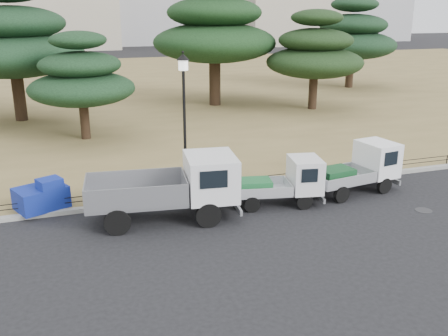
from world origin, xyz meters
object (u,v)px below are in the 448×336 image
object	(u,v)px
truck_kei_front	(283,182)
tarp_pile	(42,196)
truck_large	(172,185)
street_lamp	(184,101)
truck_kei_rear	(359,168)

from	to	relation	value
truck_kei_front	tarp_pile	bearing A→B (deg)	177.36
truck_large	truck_kei_front	distance (m)	4.20
street_lamp	truck_kei_rear	bearing A→B (deg)	-13.22
truck_large	tarp_pile	bearing A→B (deg)	160.89
truck_kei_rear	tarp_pile	distance (m)	11.96
street_lamp	tarp_pile	distance (m)	6.07
truck_kei_rear	street_lamp	xyz separation A→B (m)	(-6.62, 1.56, 2.76)
truck_kei_front	truck_kei_rear	world-z (taller)	truck_kei_rear
truck_kei_front	street_lamp	distance (m)	4.68
truck_kei_front	truck_kei_rear	size ratio (longest dim) A/B	0.92
truck_large	tarp_pile	distance (m)	4.76
tarp_pile	truck_kei_rear	bearing A→B (deg)	-8.21
street_lamp	truck_kei_front	bearing A→B (deg)	-30.37
truck_large	truck_kei_front	bearing A→B (deg)	7.72
truck_large	truck_kei_rear	xyz separation A→B (m)	(7.60, 0.37, -0.27)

